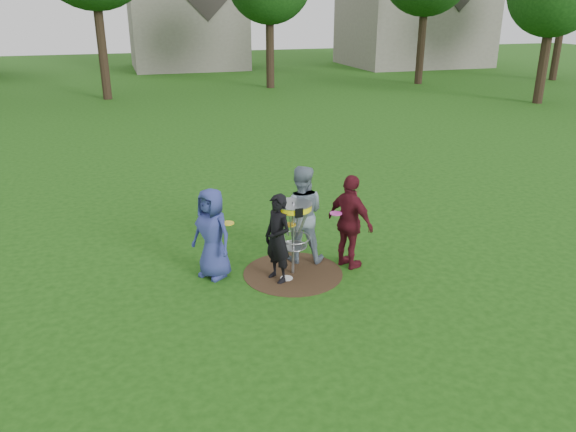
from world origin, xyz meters
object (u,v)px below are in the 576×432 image
object	(u,v)px
player_black	(278,238)
player_maroon	(350,222)
disc_golf_basket	(293,221)
player_grey	(301,214)
player_blue	(212,233)

from	to	relation	value
player_black	player_maroon	size ratio (longest dim) A/B	0.90
player_black	player_maroon	xyz separation A→B (m)	(1.40, 0.13, 0.09)
player_maroon	disc_golf_basket	bearing A→B (deg)	64.19
player_maroon	player_grey	bearing A→B (deg)	30.06
player_maroon	player_black	bearing A→B (deg)	71.05
player_maroon	disc_golf_basket	xyz separation A→B (m)	(-1.07, 0.03, 0.14)
disc_golf_basket	player_blue	bearing A→B (deg)	166.32
player_blue	player_grey	xyz separation A→B (m)	(1.69, 0.18, 0.11)
player_black	player_grey	world-z (taller)	player_grey
player_grey	disc_golf_basket	world-z (taller)	player_grey
player_blue	player_black	size ratio (longest dim) A/B	1.03
player_blue	player_maroon	size ratio (longest dim) A/B	0.93
player_grey	disc_golf_basket	size ratio (longest dim) A/B	1.34
player_black	player_grey	size ratio (longest dim) A/B	0.86
player_blue	player_maroon	distance (m)	2.48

